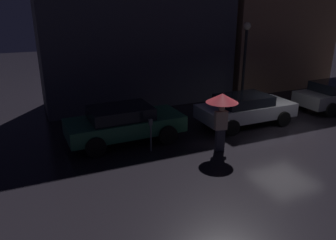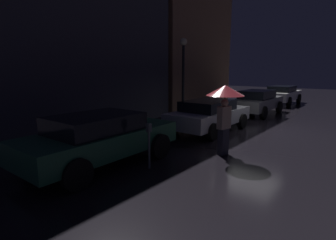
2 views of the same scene
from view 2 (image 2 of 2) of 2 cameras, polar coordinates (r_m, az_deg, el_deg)
The scene contains 10 objects.
ground_plane at distance 11.93m, azimuth 17.58°, elevation -1.90°, with size 60.00×60.00×0.00m, color black.
building_facade_left at distance 12.64m, azimuth -20.49°, elevation 18.55°, with size 9.71×3.00×8.73m.
building_facade_right at distance 18.75m, azimuth 4.16°, elevation 16.57°, with size 7.06×3.00×8.84m.
parked_car_green at distance 7.23m, azimuth -14.51°, elevation -3.67°, with size 4.38×2.01×1.38m.
parked_car_silver at distance 11.07m, azimuth 8.98°, elevation 1.21°, with size 4.22×1.97×1.30m.
parked_car_grey at distance 16.05m, azimuth 18.90°, elevation 3.86°, with size 4.42×1.89×1.39m.
parked_car_white at distance 21.65m, azimuth 23.62°, elevation 5.18°, with size 4.54×1.93×1.37m.
pedestrian_with_umbrella at distance 7.85m, azimuth 12.28°, elevation 4.45°, with size 1.11×1.11×2.09m.
parking_meter at distance 6.73m, azimuth -4.16°, elevation -4.51°, with size 0.12×0.10×1.19m.
street_lamp_near at distance 13.77m, azimuth 3.35°, elevation 11.62°, with size 0.37×0.37×4.13m.
Camera 2 is at (-10.90, -4.15, 2.51)m, focal length 28.00 mm.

